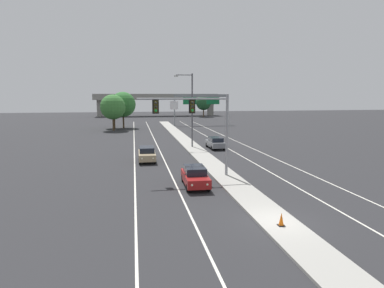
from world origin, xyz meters
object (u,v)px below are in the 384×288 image
street_lamp_median (191,106)px  tree_far_left_a (114,109)px  tree_far_left_b (113,107)px  traffic_cone_median_nose (281,219)px  car_receding_grey (215,143)px  highway_sign_gantry (201,100)px  car_oncoming_red (195,176)px  car_oncoming_tan (147,154)px  tree_far_right_b (204,103)px  tree_far_left_c (123,104)px  overhead_signal_mast (199,117)px

street_lamp_median → tree_far_left_a: street_lamp_median is taller
street_lamp_median → tree_far_left_b: bearing=115.6°
traffic_cone_median_nose → car_receding_grey: bearing=83.6°
street_lamp_median → highway_sign_gantry: 35.17m
car_oncoming_red → car_oncoming_tan: size_ratio=1.01×
car_oncoming_red → highway_sign_gantry: highway_sign_gantry is taller
car_oncoming_red → tree_far_left_b: size_ratio=0.61×
traffic_cone_median_nose → tree_far_right_b: bearing=80.7°
car_oncoming_red → tree_far_left_c: 50.19m
overhead_signal_mast → tree_far_left_a: (-9.75, 46.47, -1.03)m
street_lamp_median → car_receding_grey: 6.08m
car_oncoming_red → highway_sign_gantry: size_ratio=0.34×
street_lamp_median → tree_far_right_b: bearing=76.5°
car_oncoming_tan → tree_far_left_a: tree_far_left_a is taller
traffic_cone_median_nose → highway_sign_gantry: 63.76m
tree_far_right_b → tree_far_left_b: bearing=-124.9°
car_oncoming_red → highway_sign_gantry: bearing=78.0°
car_oncoming_red → tree_far_right_b: 85.33m
traffic_cone_median_nose → tree_far_right_b: (15.11, 92.50, 4.26)m
traffic_cone_median_nose → highway_sign_gantry: size_ratio=0.06×
street_lamp_median → car_oncoming_red: 20.42m
traffic_cone_median_nose → tree_far_right_b: tree_far_right_b is taller
tree_far_left_c → car_oncoming_red: bearing=-82.0°
highway_sign_gantry → tree_far_left_b: size_ratio=1.80×
street_lamp_median → traffic_cone_median_nose: size_ratio=13.51×
car_receding_grey → highway_sign_gantry: bearing=81.6°
tree_far_left_b → overhead_signal_mast: bearing=-76.9°
overhead_signal_mast → traffic_cone_median_nose: 13.10m
car_oncoming_red → tree_far_left_b: (-8.89, 44.36, 4.01)m
car_receding_grey → tree_far_right_b: bearing=79.5°
highway_sign_gantry → street_lamp_median: bearing=-103.9°
highway_sign_gantry → tree_far_left_b: (-20.32, -9.37, -1.34)m
car_oncoming_red → tree_far_right_b: tree_far_right_b is taller
traffic_cone_median_nose → tree_far_left_a: size_ratio=0.11×
street_lamp_median → traffic_cone_median_nose: street_lamp_median is taller
car_receding_grey → traffic_cone_median_nose: size_ratio=6.09×
traffic_cone_median_nose → highway_sign_gantry: bearing=82.5°
overhead_signal_mast → highway_sign_gantry: highway_sign_gantry is taller
car_receding_grey → tree_far_left_b: bearing=119.9°
highway_sign_gantry → tree_far_left_c: (-18.43, -4.21, -0.95)m
car_receding_grey → highway_sign_gantry: 36.33m
highway_sign_gantry → tree_far_left_c: bearing=-167.1°
tree_far_right_b → tree_far_left_c: 42.14m
tree_far_right_b → tree_far_left_c: tree_far_left_c is taller
tree_far_right_b → tree_far_left_c: (-25.23, -33.75, 0.44)m
overhead_signal_mast → car_oncoming_tan: (-4.21, 8.26, -4.54)m
street_lamp_median → tree_far_right_b: street_lamp_median is taller
overhead_signal_mast → tree_far_right_b: bearing=77.8°
traffic_cone_median_nose → car_oncoming_red: bearing=108.6°
car_oncoming_red → car_oncoming_tan: bearing=107.2°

